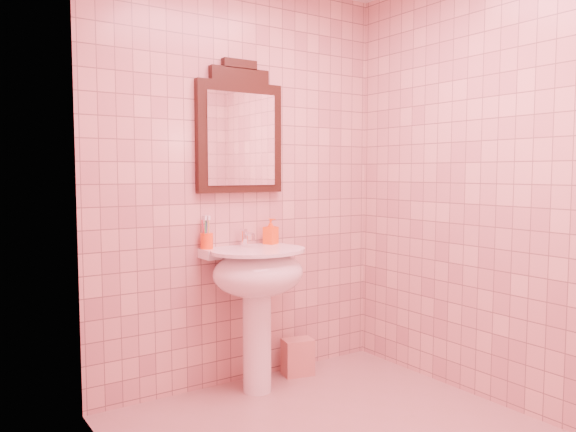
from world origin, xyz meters
TOP-DOWN VIEW (x-y plane):
  - back_wall at (0.00, 1.10)m, footprint 2.00×0.02m
  - pedestal_sink at (-0.04, 0.87)m, footprint 0.58×0.58m
  - faucet at (-0.04, 1.01)m, footprint 0.04×0.16m
  - mirror at (-0.04, 1.07)m, footprint 0.57×0.06m
  - toothbrush_cup at (-0.28, 1.05)m, footprint 0.07×0.07m
  - soap_dispenser at (0.15, 1.02)m, footprint 0.10×0.10m
  - towel at (0.32, 0.97)m, footprint 0.22×0.17m

SIDE VIEW (x-z plane):
  - towel at x=0.32m, z-range 0.00..0.23m
  - pedestal_sink at x=-0.04m, z-range 0.23..1.09m
  - toothbrush_cup at x=-0.28m, z-range 0.83..1.00m
  - faucet at x=-0.04m, z-range 0.87..0.97m
  - soap_dispenser at x=0.15m, z-range 0.86..1.03m
  - back_wall at x=0.00m, z-range 0.00..2.50m
  - mirror at x=-0.04m, z-range 1.16..1.96m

